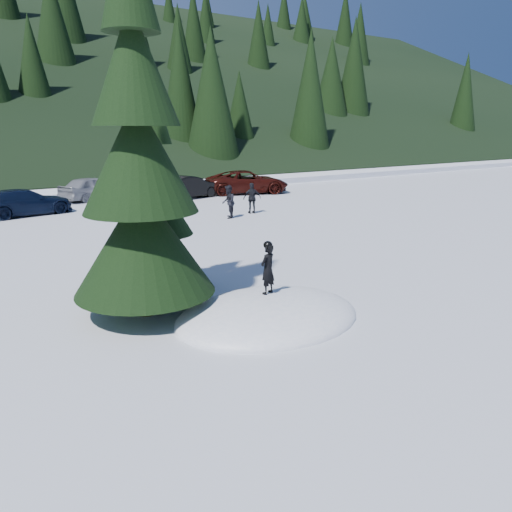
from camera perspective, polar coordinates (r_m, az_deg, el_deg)
ground at (r=11.57m, az=1.40°, el=-7.07°), size 200.00×200.00×0.00m
snow_mound at (r=11.57m, az=1.40°, el=-7.07°), size 4.48×3.52×0.96m
spruce_tall at (r=11.33m, az=-13.19°, el=9.40°), size 3.20×3.20×8.60m
spruce_short at (r=13.15m, az=-11.07°, el=4.82°), size 2.20×2.20×5.37m
child_skier at (r=11.55m, az=1.35°, el=-1.50°), size 0.50×0.40×1.18m
adult_0 at (r=24.06m, az=-3.18°, el=6.21°), size 0.93×0.98×1.59m
adult_1 at (r=25.40m, az=-0.44°, el=6.63°), size 0.98×0.65×1.55m
car_3 at (r=27.36m, az=-24.93°, el=5.60°), size 4.80×2.64×1.32m
car_4 at (r=31.86m, az=-18.17°, el=7.40°), size 4.50×3.22×1.42m
car_5 at (r=31.20m, az=-7.71°, el=7.83°), size 4.48×2.41×1.40m
car_6 at (r=33.32m, az=-1.01°, el=8.46°), size 5.94×4.10×1.51m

